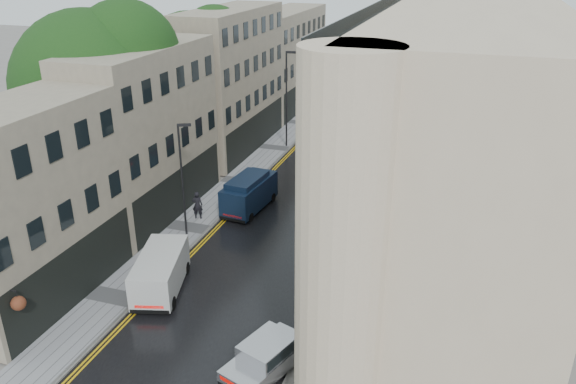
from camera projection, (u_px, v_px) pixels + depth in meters
The scene contains 15 objects.
road at pixel (312, 191), 41.77m from camera, with size 9.00×85.00×0.02m, color black.
left_sidewalk at pixel (239, 181), 43.43m from camera, with size 2.70×85.00×0.12m, color gray.
right_sidewalk at pixel (384, 200), 40.20m from camera, with size 1.80×85.00×0.12m, color slate.
old_shop_row at pixel (207, 95), 44.27m from camera, with size 4.50×56.00×12.00m, color gray, non-canonical shape.
modern_block at pixel (467, 118), 34.72m from camera, with size 8.00×40.00×14.00m, color beige, non-canonical shape.
tree_near at pixel (94, 112), 36.06m from camera, with size 10.56×10.56×13.89m, color black, non-canonical shape.
tree_far at pixel (193, 82), 47.58m from camera, with size 9.24×9.24×12.46m, color black, non-canonical shape.
cream_bus at pixel (322, 159), 43.14m from camera, with size 2.86×12.59×3.43m, color silver, non-canonical shape.
white_lorry at pixel (364, 119), 52.07m from camera, with size 2.32×7.75×4.07m, color silver, non-canonical shape.
silver_hatchback at pixel (228, 367), 23.11m from camera, with size 1.81×4.13×1.55m, color #A8A8AD, non-canonical shape.
white_van at pixel (133, 290), 27.73m from camera, with size 2.05×4.78×2.16m, color silver, non-canonical shape.
navy_van at pixel (225, 199), 37.28m from camera, with size 2.00×5.01×2.55m, color black, non-canonical shape.
pedestrian at pixel (197, 205), 36.98m from camera, with size 0.70×0.46×1.91m, color black.
lamp_post_near at pixel (182, 181), 33.86m from camera, with size 0.80×0.18×7.15m, color black, non-canonical shape.
lamp_post_far at pixel (286, 100), 49.37m from camera, with size 0.95×0.21×8.45m, color black, non-canonical shape.
Camera 1 is at (10.34, -9.45, 16.62)m, focal length 35.00 mm.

